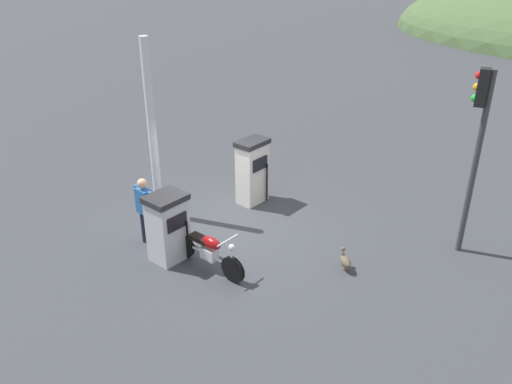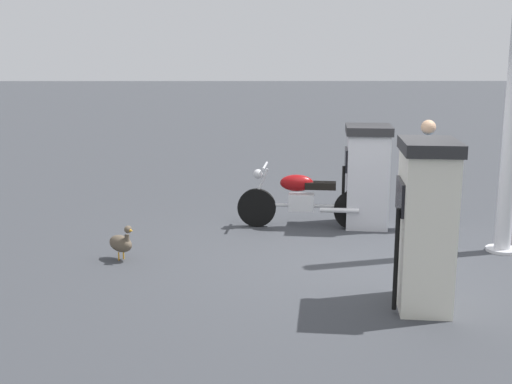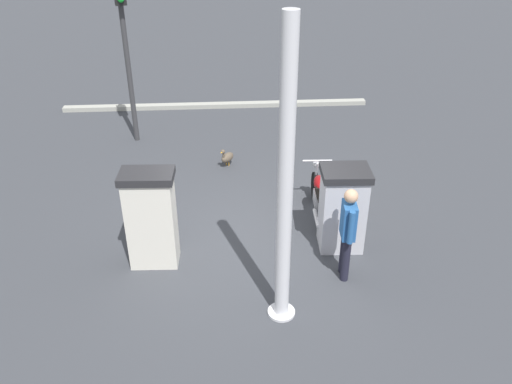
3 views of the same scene
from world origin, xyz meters
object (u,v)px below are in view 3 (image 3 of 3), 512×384
fuel_pump_far (151,218)px  motorcycle_near_pump (320,197)px  canopy_support_pole (285,191)px  attendant_person (348,229)px  fuel_pump_near (342,208)px  wandering_duck (227,157)px  roadside_traffic_light (124,30)px

fuel_pump_far → motorcycle_near_pump: 3.17m
fuel_pump_far → canopy_support_pole: size_ratio=0.39×
attendant_person → canopy_support_pole: canopy_support_pole is taller
fuel_pump_far → canopy_support_pole: (-1.52, -1.82, 1.21)m
fuel_pump_near → fuel_pump_far: (-0.00, 3.13, 0.09)m
wandering_duck → canopy_support_pole: 5.14m
roadside_traffic_light → fuel_pump_far: bearing=-173.7°
fuel_pump_near → attendant_person: 0.84m
roadside_traffic_light → wandering_duck: bearing=-129.1°
fuel_pump_near → motorcycle_near_pump: 1.00m
motorcycle_near_pump → canopy_support_pole: (-2.46, 1.18, 1.62)m
attendant_person → fuel_pump_far: bearing=74.7°
wandering_duck → canopy_support_pole: (-4.79, -0.31, 1.83)m
wandering_duck → roadside_traffic_light: bearing=50.9°
fuel_pump_near → motorcycle_near_pump: (0.94, 0.13, -0.32)m
fuel_pump_far → roadside_traffic_light: size_ratio=0.42×
fuel_pump_far → motorcycle_near_pump: bearing=-72.6°
attendant_person → canopy_support_pole: size_ratio=0.37×
fuel_pump_near → fuel_pump_far: bearing=90.0°
wandering_duck → canopy_support_pole: bearing=-176.3°
fuel_pump_near → canopy_support_pole: bearing=139.3°
motorcycle_near_pump → roadside_traffic_light: size_ratio=0.50×
attendant_person → canopy_support_pole: (-0.71, 1.14, 1.16)m
fuel_pump_near → canopy_support_pole: 2.39m
roadside_traffic_light → attendant_person: bearing=-148.7°
attendant_person → canopy_support_pole: bearing=121.9°
motorcycle_near_pump → wandering_duck: (2.33, 1.49, -0.21)m
motorcycle_near_pump → fuel_pump_near: bearing=-172.1°
fuel_pump_near → wandering_duck: 3.69m
motorcycle_near_pump → canopy_support_pole: bearing=154.4°
motorcycle_near_pump → canopy_support_pole: canopy_support_pole is taller
fuel_pump_far → canopy_support_pole: canopy_support_pole is taller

